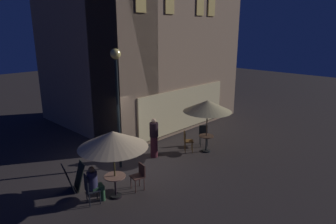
# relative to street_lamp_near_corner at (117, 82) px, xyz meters

# --- Properties ---
(ground_plane) EXTENTS (60.00, 60.00, 0.00)m
(ground_plane) POSITION_rel_street_lamp_near_corner_xyz_m (0.04, -0.07, -3.36)
(ground_plane) COLOR #2F2827
(cafe_building) EXTENTS (8.84, 7.95, 8.62)m
(cafe_building) POSITION_rel_street_lamp_near_corner_xyz_m (3.71, 3.38, 0.95)
(cafe_building) COLOR #9C7C60
(cafe_building) RESTS_ON ground
(street_lamp_near_corner) EXTENTS (0.38, 0.38, 4.53)m
(street_lamp_near_corner) POSITION_rel_street_lamp_near_corner_xyz_m (0.00, 0.00, 0.00)
(street_lamp_near_corner) COLOR black
(street_lamp_near_corner) RESTS_ON ground
(menu_sandwich_board) EXTENTS (0.77, 0.70, 0.92)m
(menu_sandwich_board) POSITION_rel_street_lamp_near_corner_xyz_m (-2.13, -0.29, -2.88)
(menu_sandwich_board) COLOR black
(menu_sandwich_board) RESTS_ON ground
(cafe_table_0) EXTENTS (0.68, 0.68, 0.73)m
(cafe_table_0) POSITION_rel_street_lamp_near_corner_xyz_m (-1.42, -1.61, -2.84)
(cafe_table_0) COLOR black
(cafe_table_0) RESTS_ON ground
(cafe_table_1) EXTENTS (0.64, 0.64, 0.73)m
(cafe_table_1) POSITION_rel_street_lamp_near_corner_xyz_m (3.55, -1.46, -2.86)
(cafe_table_1) COLOR black
(cafe_table_1) RESTS_ON ground
(patio_umbrella_0) EXTENTS (2.15, 2.15, 2.22)m
(patio_umbrella_0) POSITION_rel_street_lamp_near_corner_xyz_m (-1.42, -1.61, -1.40)
(patio_umbrella_0) COLOR black
(patio_umbrella_0) RESTS_ON ground
(patio_umbrella_1) EXTENTS (2.07, 2.07, 2.30)m
(patio_umbrella_1) POSITION_rel_street_lamp_near_corner_xyz_m (3.55, -1.46, -1.30)
(patio_umbrella_1) COLOR black
(patio_umbrella_1) RESTS_ON ground
(cafe_chair_0) EXTENTS (0.48, 0.48, 0.89)m
(cafe_chair_0) POSITION_rel_street_lamp_near_corner_xyz_m (-0.56, -1.79, -2.81)
(cafe_chair_0) COLOR #4C2E28
(cafe_chair_0) RESTS_ON ground
(cafe_chair_1) EXTENTS (0.50, 0.50, 0.96)m
(cafe_chair_1) POSITION_rel_street_lamp_near_corner_xyz_m (-2.20, -1.39, -2.78)
(cafe_chair_1) COLOR black
(cafe_chair_1) RESTS_ON ground
(cafe_chair_2) EXTENTS (0.56, 0.56, 0.92)m
(cafe_chair_2) POSITION_rel_street_lamp_near_corner_xyz_m (2.93, -0.87, -2.79)
(cafe_chair_2) COLOR brown
(cafe_chair_2) RESTS_ON ground
(cafe_chair_3) EXTENTS (0.55, 0.55, 0.92)m
(cafe_chair_3) POSITION_rel_street_lamp_near_corner_xyz_m (4.08, -0.90, -2.79)
(cafe_chair_3) COLOR #232726
(cafe_chair_3) RESTS_ON ground
(patron_seated_0) EXTENTS (0.52, 0.40, 1.23)m
(patron_seated_0) POSITION_rel_street_lamp_near_corner_xyz_m (-2.05, -1.43, -2.66)
(patron_seated_0) COLOR #284F30
(patron_seated_0) RESTS_ON ground
(patron_standing_1) EXTENTS (0.36, 0.36, 1.69)m
(patron_standing_1) POSITION_rel_street_lamp_near_corner_xyz_m (1.57, -0.25, -2.51)
(patron_standing_1) COLOR #4A1C24
(patron_standing_1) RESTS_ON ground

